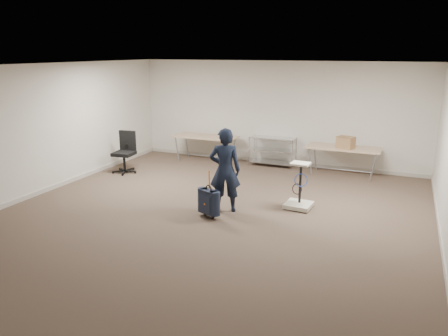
% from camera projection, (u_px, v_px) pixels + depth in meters
% --- Properties ---
extents(ground, '(9.00, 9.00, 0.00)m').
position_uv_depth(ground, '(208.00, 218.00, 8.23)').
color(ground, '#423428').
rests_on(ground, ground).
extents(room_shell, '(8.00, 9.00, 9.00)m').
position_uv_depth(room_shell, '(235.00, 194.00, 9.45)').
color(room_shell, silver).
rests_on(room_shell, ground).
extents(folding_table_left, '(1.80, 0.75, 0.73)m').
position_uv_depth(folding_table_left, '(205.00, 138.00, 12.28)').
color(folding_table_left, tan).
rests_on(folding_table_left, ground).
extents(folding_table_right, '(1.80, 0.75, 0.73)m').
position_uv_depth(folding_table_right, '(343.00, 149.00, 10.86)').
color(folding_table_right, tan).
rests_on(folding_table_right, ground).
extents(wire_shelf, '(1.22, 0.47, 0.80)m').
position_uv_depth(wire_shelf, '(273.00, 150.00, 11.86)').
color(wire_shelf, silver).
rests_on(wire_shelf, ground).
extents(person, '(0.70, 0.58, 1.65)m').
position_uv_depth(person, '(225.00, 170.00, 8.41)').
color(person, black).
rests_on(person, ground).
extents(suitcase, '(0.38, 0.30, 0.92)m').
position_uv_depth(suitcase, '(209.00, 202.00, 8.19)').
color(suitcase, black).
rests_on(suitcase, ground).
extents(office_chair, '(0.64, 0.64, 1.06)m').
position_uv_depth(office_chair, '(125.00, 160.00, 11.26)').
color(office_chair, black).
rests_on(office_chair, ground).
extents(equipment_cart, '(0.54, 0.54, 0.94)m').
position_uv_depth(equipment_cart, '(299.00, 196.00, 8.70)').
color(equipment_cart, beige).
rests_on(equipment_cart, ground).
extents(cardboard_box, '(0.46, 0.41, 0.29)m').
position_uv_depth(cardboard_box, '(346.00, 142.00, 10.71)').
color(cardboard_box, '#9D8249').
rests_on(cardboard_box, folding_table_right).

